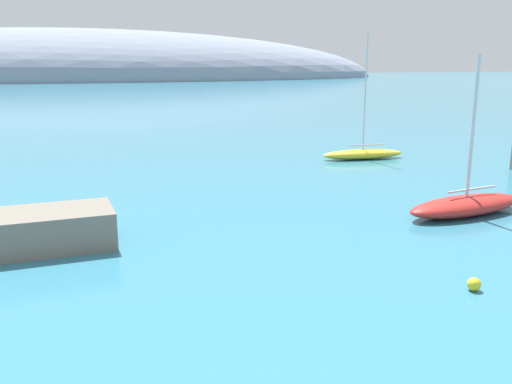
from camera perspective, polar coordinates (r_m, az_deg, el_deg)
distant_ridge at (r=241.34m, az=-19.22°, el=10.78°), size 264.63×84.55×39.43m
sailboat_red_near_shore at (r=32.85m, az=20.54°, el=-1.18°), size 7.98×3.89×8.61m
sailboat_yellow_mid_mooring at (r=48.58m, az=10.78°, el=3.90°), size 7.18×1.88×10.53m
mooring_buoy_yellow at (r=22.54m, az=21.26°, el=-8.72°), size 0.50×0.50×0.50m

